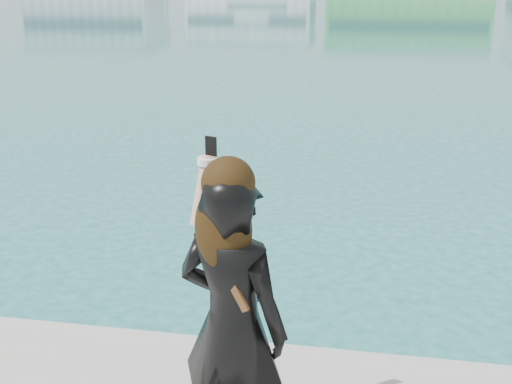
% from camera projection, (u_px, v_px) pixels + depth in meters
% --- Properties ---
extents(woman, '(0.70, 0.57, 1.76)m').
position_uv_depth(woman, '(232.00, 318.00, 3.23)').
color(woman, black).
rests_on(woman, near_quay).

